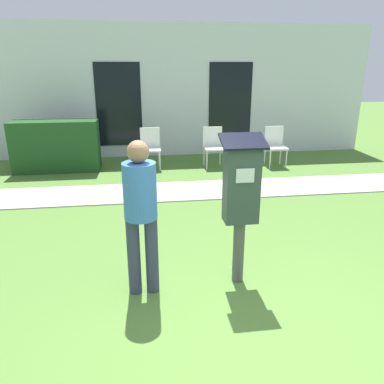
# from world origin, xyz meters

# --- Properties ---
(ground_plane) EXTENTS (40.00, 40.00, 0.00)m
(ground_plane) POSITION_xyz_m (0.00, 0.00, 0.00)
(ground_plane) COLOR #517A33
(sidewalk) EXTENTS (12.00, 1.10, 0.02)m
(sidewalk) POSITION_xyz_m (0.00, 3.89, 0.01)
(sidewalk) COLOR #B7B2A8
(sidewalk) RESTS_ON ground
(building_facade) EXTENTS (10.00, 0.26, 3.20)m
(building_facade) POSITION_xyz_m (0.00, 7.00, 1.60)
(building_facade) COLOR silver
(building_facade) RESTS_ON ground
(parking_meter) EXTENTS (0.44, 0.31, 1.59)m
(parking_meter) POSITION_xyz_m (0.07, 0.79, 1.02)
(parking_meter) COLOR #4C4C4C
(parking_meter) RESTS_ON ground
(person_standing) EXTENTS (0.32, 0.32, 1.58)m
(person_standing) POSITION_xyz_m (-0.94, 0.73, 0.93)
(person_standing) COLOR #333851
(person_standing) RESTS_ON ground
(outdoor_chair_left) EXTENTS (0.44, 0.44, 0.90)m
(outdoor_chair_left) POSITION_xyz_m (-0.69, 5.68, 0.53)
(outdoor_chair_left) COLOR white
(outdoor_chair_left) RESTS_ON ground
(outdoor_chair_middle) EXTENTS (0.44, 0.44, 0.90)m
(outdoor_chair_middle) POSITION_xyz_m (0.73, 5.62, 0.53)
(outdoor_chair_middle) COLOR white
(outdoor_chair_middle) RESTS_ON ground
(outdoor_chair_right) EXTENTS (0.44, 0.44, 0.90)m
(outdoor_chair_right) POSITION_xyz_m (2.15, 5.49, 0.53)
(outdoor_chair_right) COLOR white
(outdoor_chair_right) RESTS_ON ground
(hedge_row) EXTENTS (1.82, 0.60, 1.10)m
(hedge_row) POSITION_xyz_m (-2.74, 5.71, 0.55)
(hedge_row) COLOR #1E471E
(hedge_row) RESTS_ON ground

